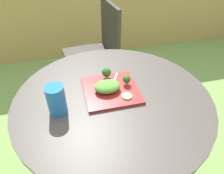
{
  "coord_description": "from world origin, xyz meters",
  "views": [
    {
      "loc": [
        -0.18,
        -0.73,
        1.4
      ],
      "look_at": [
        0.0,
        0.02,
        0.79
      ],
      "focal_mm": 33.21,
      "sensor_mm": 36.0,
      "label": 1
    }
  ],
  "objects_px": {
    "drinking_glass": "(57,101)",
    "fork": "(114,84)",
    "patio_chair": "(99,46)",
    "salad_plate": "(111,90)"
  },
  "relations": [
    {
      "from": "patio_chair",
      "to": "drinking_glass",
      "type": "bearing_deg",
      "value": -110.09
    },
    {
      "from": "patio_chair",
      "to": "fork",
      "type": "distance_m",
      "value": 0.92
    },
    {
      "from": "fork",
      "to": "patio_chair",
      "type": "bearing_deg",
      "value": 84.39
    },
    {
      "from": "salad_plate",
      "to": "patio_chair",
      "type": "bearing_deg",
      "value": 83.2
    },
    {
      "from": "patio_chair",
      "to": "drinking_glass",
      "type": "distance_m",
      "value": 1.1
    },
    {
      "from": "patio_chair",
      "to": "drinking_glass",
      "type": "xyz_separation_m",
      "value": [
        -0.37,
        -1.0,
        0.29
      ]
    },
    {
      "from": "drinking_glass",
      "to": "fork",
      "type": "height_order",
      "value": "drinking_glass"
    },
    {
      "from": "fork",
      "to": "drinking_glass",
      "type": "bearing_deg",
      "value": -157.32
    },
    {
      "from": "drinking_glass",
      "to": "salad_plate",
      "type": "bearing_deg",
      "value": 17.6
    },
    {
      "from": "patio_chair",
      "to": "fork",
      "type": "height_order",
      "value": "patio_chair"
    }
  ]
}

